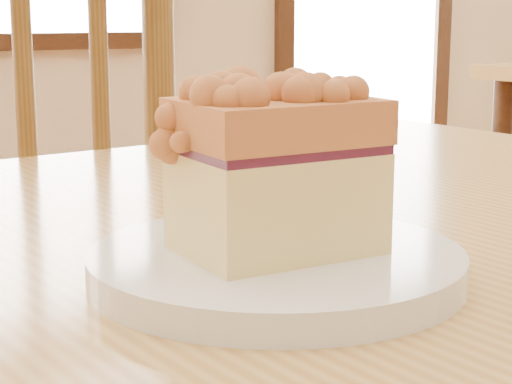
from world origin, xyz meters
TOP-DOWN VIEW (x-y plane):
  - cafe_table_main at (-0.01, 0.28)m, footprint 1.36×1.05m
  - plate at (-0.00, 0.17)m, footprint 0.22×0.22m
  - cake_slice at (-0.01, 0.17)m, footprint 0.13×0.09m

SIDE VIEW (x-z plane):
  - cafe_table_main at x=-0.01m, z-range 0.28..1.03m
  - plate at x=0.00m, z-range 0.75..0.77m
  - cake_slice at x=-0.01m, z-range 0.77..0.88m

